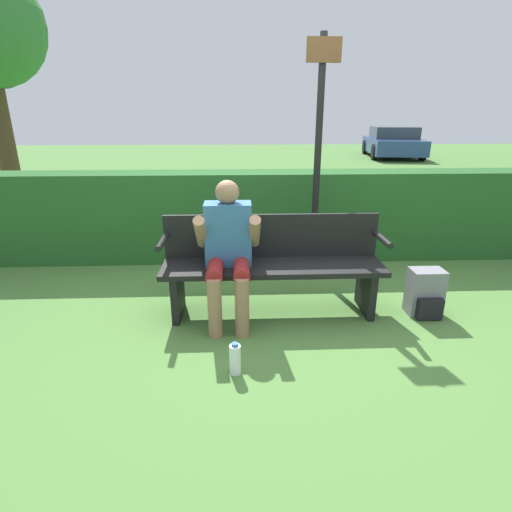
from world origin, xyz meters
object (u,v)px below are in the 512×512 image
water_bottle (235,359)px  parked_car (393,142)px  person_seated (228,246)px  signpost (318,150)px  park_bench (272,263)px  backpack (425,293)px

water_bottle → parked_car: 15.23m
person_seated → parked_car: size_ratio=0.29×
person_seated → parked_car: 14.51m
person_seated → parked_car: bearing=64.5°
person_seated → signpost: size_ratio=0.49×
park_bench → signpost: bearing=59.5°
park_bench → parked_car: 14.24m
person_seated → water_bottle: 0.97m
signpost → parked_car: bearing=66.2°
backpack → water_bottle: bearing=-154.4°
signpost → water_bottle: bearing=-115.0°
signpost → park_bench: bearing=-120.5°
park_bench → signpost: signpost is taller
person_seated → backpack: size_ratio=2.86×
water_bottle → signpost: signpost is taller
park_bench → person_seated: bearing=-162.3°
park_bench → parked_car: bearing=65.7°
park_bench → person_seated: 0.44m
park_bench → water_bottle: size_ratio=8.05×
park_bench → water_bottle: bearing=-109.2°
park_bench → backpack: bearing=-6.0°
parked_car → person_seated: bearing=163.5°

